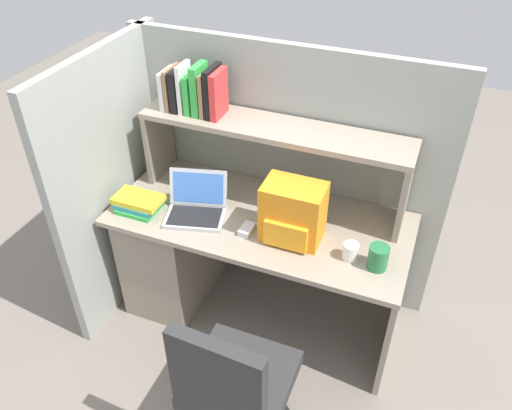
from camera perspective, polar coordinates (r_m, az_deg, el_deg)
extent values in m
plane|color=slate|center=(3.25, 0.33, -11.56)|extent=(8.00, 8.00, 0.00)
cube|color=gray|center=(2.75, 0.39, -1.66)|extent=(1.60, 0.70, 0.03)
cube|color=gray|center=(3.18, -8.94, -4.48)|extent=(0.40, 0.64, 0.70)
cube|color=gray|center=(2.89, 15.18, -10.86)|extent=(0.03, 0.64, 0.70)
cube|color=#939991|center=(3.00, 3.04, 3.45)|extent=(1.84, 0.05, 1.55)
cube|color=#939991|center=(3.03, -15.10, 2.45)|extent=(0.05, 1.06, 1.55)
cube|color=gray|center=(3.04, -10.65, 6.94)|extent=(0.03, 0.28, 0.42)
cube|color=gray|center=(2.66, 16.21, 1.20)|extent=(0.03, 0.28, 0.42)
cube|color=gray|center=(2.66, 2.02, 8.47)|extent=(1.44, 0.28, 0.03)
cube|color=white|center=(2.85, -9.75, 12.64)|extent=(0.03, 0.16, 0.21)
cube|color=olive|center=(2.82, -9.26, 12.70)|extent=(0.02, 0.16, 0.22)
cube|color=black|center=(2.81, -8.46, 12.67)|extent=(0.04, 0.18, 0.22)
cube|color=white|center=(2.77, -7.97, 12.76)|extent=(0.02, 0.13, 0.26)
cube|color=green|center=(2.77, -7.15, 12.23)|extent=(0.03, 0.14, 0.21)
cube|color=green|center=(2.74, -6.29, 12.61)|extent=(0.04, 0.14, 0.27)
cube|color=olive|center=(2.74, -5.39, 12.32)|extent=(0.02, 0.18, 0.23)
cube|color=black|center=(2.72, -4.81, 12.44)|extent=(0.03, 0.17, 0.26)
cube|color=red|center=(2.70, -4.16, 12.13)|extent=(0.03, 0.16, 0.25)
cube|color=#B7BABF|center=(2.75, -6.74, -1.29)|extent=(0.36, 0.29, 0.02)
cube|color=black|center=(2.74, -6.80, -1.24)|extent=(0.31, 0.24, 0.00)
cube|color=#B7BABF|center=(2.78, -6.40, 1.96)|extent=(0.32, 0.15, 0.19)
cube|color=#3F72CC|center=(2.77, -6.43, 1.88)|extent=(0.28, 0.12, 0.16)
cube|color=orange|center=(2.54, 4.13, -0.76)|extent=(0.30, 0.20, 0.31)
cube|color=#FFA123|center=(2.50, 3.30, -3.39)|extent=(0.22, 0.04, 0.14)
cube|color=silver|center=(2.64, -1.02, -2.73)|extent=(0.06, 0.11, 0.03)
cylinder|color=white|center=(2.51, 10.40, -5.07)|extent=(0.08, 0.08, 0.09)
cylinder|color=#26723F|center=(2.48, 13.36, -5.67)|extent=(0.10, 0.10, 0.12)
cube|color=green|center=(2.87, -12.70, -0.19)|extent=(0.21, 0.20, 0.02)
cube|color=teal|center=(2.85, -12.86, 0.13)|extent=(0.22, 0.16, 0.03)
cube|color=yellow|center=(2.83, -12.90, 0.63)|extent=(0.26, 0.15, 0.03)
cylinder|color=#262628|center=(2.57, -1.61, -21.33)|extent=(0.05, 0.05, 0.41)
cube|color=#2D2D2D|center=(2.40, -1.70, -18.77)|extent=(0.44, 0.44, 0.08)
cube|color=#2D2D2D|center=(2.09, -4.34, -18.86)|extent=(0.40, 0.08, 0.44)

